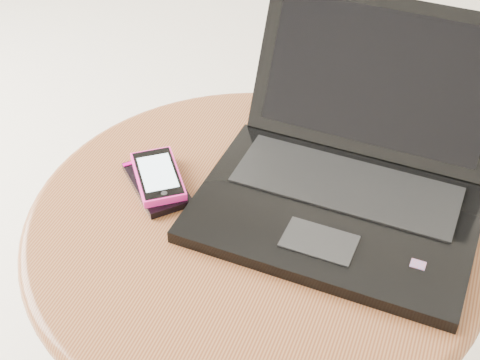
% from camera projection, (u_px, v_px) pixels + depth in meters
% --- Properties ---
extents(table, '(0.63, 0.63, 0.50)m').
position_uv_depth(table, '(254.00, 271.00, 0.99)').
color(table, '#4F290F').
rests_on(table, ground).
extents(laptop, '(0.38, 0.37, 0.22)m').
position_uv_depth(laptop, '(348.00, 172.00, 0.93)').
color(laptop, black).
rests_on(laptop, table).
extents(phone_black, '(0.13, 0.13, 0.01)m').
position_uv_depth(phone_black, '(157.00, 184.00, 0.96)').
color(phone_black, black).
rests_on(phone_black, table).
extents(phone_pink, '(0.11, 0.12, 0.01)m').
position_uv_depth(phone_pink, '(158.00, 176.00, 0.96)').
color(phone_pink, '#FE279A').
rests_on(phone_pink, phone_black).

